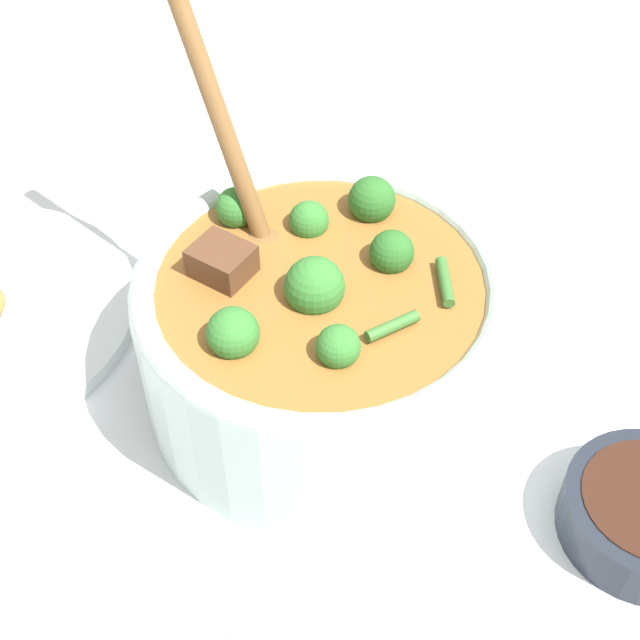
% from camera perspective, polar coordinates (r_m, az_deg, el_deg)
% --- Properties ---
extents(ground_plane, '(4.00, 4.00, 0.00)m').
position_cam_1_polar(ground_plane, '(0.60, -0.00, -4.60)').
color(ground_plane, silver).
extents(stew_bowl, '(0.25, 0.23, 0.28)m').
position_cam_1_polar(stew_bowl, '(0.56, -0.05, -0.48)').
color(stew_bowl, '#B2C6BC').
rests_on(stew_bowl, ground_plane).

